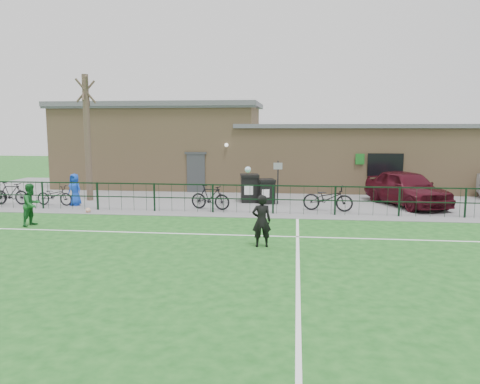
# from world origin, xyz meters

# --- Properties ---
(ground) EXTENTS (90.00, 90.00, 0.00)m
(ground) POSITION_xyz_m (0.00, 0.00, 0.00)
(ground) COLOR #174E18
(ground) RESTS_ON ground
(paving_strip) EXTENTS (34.00, 13.00, 0.02)m
(paving_strip) POSITION_xyz_m (0.00, 13.50, 0.01)
(paving_strip) COLOR slate
(paving_strip) RESTS_ON ground
(pitch_line_touch) EXTENTS (28.00, 0.10, 0.01)m
(pitch_line_touch) POSITION_xyz_m (0.00, 7.80, 0.00)
(pitch_line_touch) COLOR white
(pitch_line_touch) RESTS_ON ground
(pitch_line_mid) EXTENTS (28.00, 0.10, 0.01)m
(pitch_line_mid) POSITION_xyz_m (0.00, 4.00, 0.00)
(pitch_line_mid) COLOR white
(pitch_line_mid) RESTS_ON ground
(pitch_line_perp) EXTENTS (0.10, 16.00, 0.01)m
(pitch_line_perp) POSITION_xyz_m (2.00, 0.00, 0.00)
(pitch_line_perp) COLOR white
(pitch_line_perp) RESTS_ON ground
(perimeter_fence) EXTENTS (28.00, 0.10, 1.20)m
(perimeter_fence) POSITION_xyz_m (0.00, 8.00, 0.60)
(perimeter_fence) COLOR black
(perimeter_fence) RESTS_ON ground
(bare_tree) EXTENTS (0.30, 0.30, 6.00)m
(bare_tree) POSITION_xyz_m (-8.00, 10.50, 3.00)
(bare_tree) COLOR #4A392D
(bare_tree) RESTS_ON ground
(wheelie_bin_left) EXTENTS (0.95, 1.04, 1.22)m
(wheelie_bin_left) POSITION_xyz_m (-0.26, 10.96, 0.63)
(wheelie_bin_left) COLOR black
(wheelie_bin_left) RESTS_ON paving_strip
(wheelie_bin_right) EXTENTS (0.89, 0.95, 1.04)m
(wheelie_bin_right) POSITION_xyz_m (0.55, 10.59, 0.54)
(wheelie_bin_right) COLOR black
(wheelie_bin_right) RESTS_ON paving_strip
(sign_post) EXTENTS (0.07, 0.07, 2.00)m
(sign_post) POSITION_xyz_m (1.09, 10.41, 1.02)
(sign_post) COLOR black
(sign_post) RESTS_ON paving_strip
(car_maroon) EXTENTS (3.53, 5.09, 1.61)m
(car_maroon) POSITION_xyz_m (6.88, 10.71, 0.82)
(car_maroon) COLOR #430C17
(car_maroon) RESTS_ON paving_strip
(bicycle_b) EXTENTS (1.70, 0.49, 1.02)m
(bicycle_b) POSITION_xyz_m (-11.04, 8.86, 0.53)
(bicycle_b) COLOR black
(bicycle_b) RESTS_ON paving_strip
(bicycle_c) EXTENTS (1.77, 0.74, 0.91)m
(bicycle_c) POSITION_xyz_m (-8.93, 8.87, 0.47)
(bicycle_c) COLOR black
(bicycle_c) RESTS_ON paving_strip
(bicycle_d) EXTENTS (1.85, 0.90, 1.07)m
(bicycle_d) POSITION_xyz_m (-1.73, 8.64, 0.56)
(bicycle_d) COLOR black
(bicycle_d) RESTS_ON paving_strip
(bicycle_e) EXTENTS (2.18, 1.07, 1.10)m
(bicycle_e) POSITION_xyz_m (3.27, 8.89, 0.57)
(bicycle_e) COLOR black
(bicycle_e) RESTS_ON paving_strip
(spectator_child) EXTENTS (0.82, 0.67, 1.44)m
(spectator_child) POSITION_xyz_m (-7.99, 8.95, 0.74)
(spectator_child) COLOR blue
(spectator_child) RESTS_ON paving_strip
(goalkeeper_kick) EXTENTS (1.14, 3.37, 2.14)m
(goalkeeper_kick) POSITION_xyz_m (0.91, 2.70, 0.82)
(goalkeeper_kick) COLOR black
(goalkeeper_kick) RESTS_ON ground
(outfield_player) EXTENTS (0.73, 0.85, 1.53)m
(outfield_player) POSITION_xyz_m (-7.52, 4.66, 0.77)
(outfield_player) COLOR #1B5F27
(outfield_player) RESTS_ON ground
(ball_ground) EXTENTS (0.22, 0.22, 0.22)m
(ball_ground) POSITION_xyz_m (-6.63, 7.31, 0.11)
(ball_ground) COLOR silver
(ball_ground) RESTS_ON ground
(clubhouse) EXTENTS (24.25, 5.40, 4.96)m
(clubhouse) POSITION_xyz_m (-0.88, 16.50, 2.22)
(clubhouse) COLOR tan
(clubhouse) RESTS_ON ground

